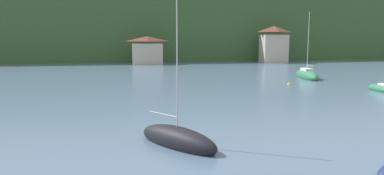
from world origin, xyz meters
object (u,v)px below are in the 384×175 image
shore_building_west (147,51)px  sailboat_far_1 (307,75)px  sailboat_mid_5 (177,140)px  shore_building_westcentral (274,45)px  mooring_buoy_near (289,84)px

shore_building_west → sailboat_far_1: sailboat_far_1 is taller
sailboat_far_1 → sailboat_mid_5: 38.67m
shore_building_west → sailboat_mid_5: (-2.30, -64.64, -2.79)m
sailboat_far_1 → sailboat_mid_5: (-23.94, -30.36, -0.13)m
shore_building_westcentral → sailboat_mid_5: 73.37m
sailboat_far_1 → sailboat_mid_5: size_ratio=1.23×
shore_building_westcentral → sailboat_mid_5: bearing=-117.2°
sailboat_mid_5 → shore_building_westcentral: bearing=117.6°
shore_building_westcentral → shore_building_west: bearing=-179.0°
shore_building_west → sailboat_mid_5: size_ratio=0.86×
shore_building_westcentral → sailboat_mid_5: shore_building_westcentral is taller
shore_building_west → sailboat_far_1: size_ratio=0.70×
mooring_buoy_near → sailboat_far_1: bearing=46.9°
sailboat_mid_5 → mooring_buoy_near: sailboat_mid_5 is taller
shore_building_west → sailboat_far_1: 40.63m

